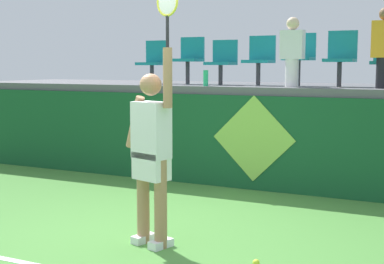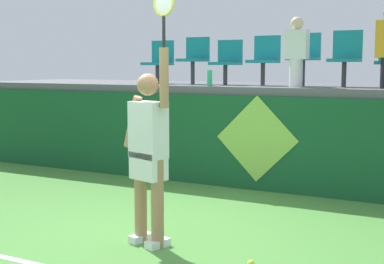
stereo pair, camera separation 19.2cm
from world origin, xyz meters
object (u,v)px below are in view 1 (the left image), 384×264
stadium_chair_1 (189,57)px  water_bottle (206,78)px  stadium_chair_4 (300,55)px  stadium_chair_3 (260,57)px  tennis_ball (256,263)px  stadium_chair_2 (222,60)px  stadium_chair_5 (341,55)px  tennis_player (152,149)px  spectator_1 (384,47)px  spectator_0 (292,51)px  stadium_chair_0 (154,60)px

stadium_chair_1 → water_bottle: bearing=-49.3°
stadium_chair_1 → stadium_chair_4: 1.92m
stadium_chair_3 → tennis_ball: bearing=-71.0°
tennis_ball → stadium_chair_2: stadium_chair_2 is taller
stadium_chair_5 → tennis_player: bearing=-106.1°
tennis_ball → water_bottle: 4.03m
tennis_ball → stadium_chair_3: (-1.35, 3.92, 1.93)m
water_bottle → stadium_chair_4: stadium_chair_4 is taller
tennis_player → stadium_chair_4: tennis_player is taller
stadium_chair_5 → spectator_1: spectator_1 is taller
stadium_chair_4 → spectator_0: bearing=-90.0°
tennis_player → water_bottle: tennis_player is taller
stadium_chair_5 → stadium_chair_1: bearing=-179.9°
stadium_chair_0 → stadium_chair_4: stadium_chair_4 is taller
stadium_chair_4 → stadium_chair_2: bearing=180.0°
stadium_chair_1 → stadium_chair_5: stadium_chair_5 is taller
stadium_chair_3 → spectator_1: size_ratio=0.72×
spectator_0 → stadium_chair_1: bearing=167.6°
stadium_chair_1 → spectator_0: spectator_0 is taller
stadium_chair_2 → stadium_chair_0: bearing=179.9°
tennis_ball → water_bottle: water_bottle is taller
stadium_chair_3 → spectator_0: size_ratio=0.77×
stadium_chair_3 → stadium_chair_5: 1.28m
stadium_chair_4 → spectator_0: (0.00, -0.42, 0.06)m
water_bottle → stadium_chair_3: stadium_chair_3 is taller
stadium_chair_0 → stadium_chair_4: bearing=-0.1°
water_bottle → stadium_chair_5: size_ratio=0.29×
tennis_ball → stadium_chair_1: stadium_chair_1 is taller
spectator_1 → stadium_chair_1: bearing=172.2°
water_bottle → stadium_chair_1: size_ratio=0.31×
tennis_player → stadium_chair_3: (-0.19, 3.81, 0.97)m
stadium_chair_4 → stadium_chair_5: bearing=0.6°
water_bottle → spectator_0: bearing=15.4°
tennis_player → stadium_chair_1: tennis_player is taller
spectator_0 → spectator_1: bearing=-1.0°
stadium_chair_1 → stadium_chair_4: bearing=0.0°
stadium_chair_0 → stadium_chair_3: stadium_chair_3 is taller
stadium_chair_3 → stadium_chair_5: size_ratio=0.94×
stadium_chair_2 → water_bottle: bearing=-86.3°
stadium_chair_0 → stadium_chair_2: stadium_chair_0 is taller
stadium_chair_2 → stadium_chair_4: bearing=-0.0°
tennis_ball → stadium_chair_3: bearing=109.0°
stadium_chair_0 → stadium_chair_1: bearing=-0.3°
tennis_player → water_bottle: (-0.79, 3.04, 0.64)m
stadium_chair_5 → spectator_0: bearing=-145.8°
tennis_player → spectator_1: size_ratio=2.31×
stadium_chair_4 → spectator_1: (1.31, -0.45, 0.10)m
stadium_chair_2 → stadium_chair_5: (1.94, 0.01, 0.06)m
tennis_player → stadium_chair_1: 4.19m
stadium_chair_2 → stadium_chair_3: (0.66, 0.00, 0.04)m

